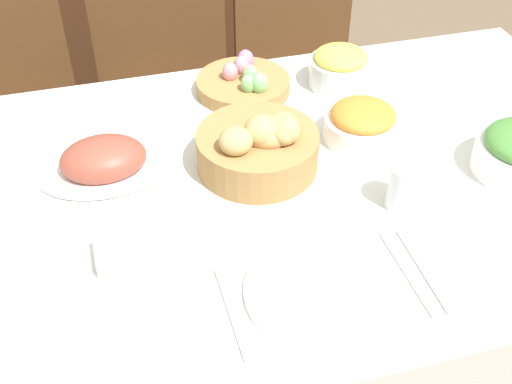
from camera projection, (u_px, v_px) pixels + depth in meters
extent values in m
cube|color=silver|center=(238.00, 311.00, 1.52)|extent=(1.79, 0.96, 0.76)
cylinder|color=brown|center=(118.00, 223.00, 1.98)|extent=(0.03, 0.03, 0.46)
cylinder|color=brown|center=(242.00, 208.00, 2.03)|extent=(0.03, 0.03, 0.46)
cylinder|color=brown|center=(116.00, 149.00, 2.27)|extent=(0.03, 0.03, 0.46)
cylinder|color=brown|center=(225.00, 138.00, 2.32)|extent=(0.03, 0.03, 0.46)
cube|color=brown|center=(169.00, 117.00, 1.99)|extent=(0.46, 0.46, 0.02)
cube|color=brown|center=(158.00, 17.00, 1.99)|extent=(0.42, 0.06, 0.46)
cylinder|color=brown|center=(285.00, 200.00, 2.06)|extent=(0.03, 0.03, 0.46)
cylinder|color=brown|center=(390.00, 172.00, 2.17)|extent=(0.03, 0.03, 0.46)
cylinder|color=brown|center=(242.00, 135.00, 2.33)|extent=(0.03, 0.03, 0.46)
cylinder|color=brown|center=(337.00, 113.00, 2.44)|extent=(0.03, 0.03, 0.46)
cube|color=brown|center=(318.00, 95.00, 2.09)|extent=(0.46, 0.46, 0.02)
cube|color=brown|center=(295.00, 1.00, 2.08)|extent=(0.42, 0.06, 0.46)
cylinder|color=brown|center=(85.00, 236.00, 1.93)|extent=(0.03, 0.03, 0.46)
cylinder|color=brown|center=(86.00, 159.00, 2.22)|extent=(0.03, 0.03, 0.46)
cube|color=brown|center=(5.00, 142.00, 1.89)|extent=(0.45, 0.45, 0.02)
cube|color=#4C2D19|center=(77.00, 17.00, 2.55)|extent=(1.40, 0.44, 0.92)
cylinder|color=#9E7542|center=(257.00, 151.00, 1.30)|extent=(0.25, 0.25, 0.08)
ellipsoid|color=tan|center=(284.00, 127.00, 1.27)|extent=(0.08, 0.09, 0.06)
ellipsoid|color=tan|center=(236.00, 141.00, 1.22)|extent=(0.08, 0.08, 0.05)
ellipsoid|color=tan|center=(265.00, 137.00, 1.25)|extent=(0.10, 0.09, 0.05)
ellipsoid|color=tan|center=(262.00, 131.00, 1.25)|extent=(0.08, 0.08, 0.06)
ellipsoid|color=tan|center=(280.00, 130.00, 1.25)|extent=(0.07, 0.09, 0.05)
ellipsoid|color=tan|center=(286.00, 130.00, 1.24)|extent=(0.07, 0.08, 0.06)
cylinder|color=#9E7542|center=(243.00, 85.00, 1.53)|extent=(0.22, 0.22, 0.03)
ellipsoid|color=#7FCC7A|center=(251.00, 75.00, 1.50)|extent=(0.04, 0.04, 0.05)
ellipsoid|color=#7FCC7A|center=(259.00, 83.00, 1.47)|extent=(0.04, 0.04, 0.05)
ellipsoid|color=pink|center=(230.00, 72.00, 1.51)|extent=(0.04, 0.04, 0.05)
ellipsoid|color=#B27AD1|center=(246.00, 60.00, 1.56)|extent=(0.04, 0.04, 0.05)
ellipsoid|color=pink|center=(242.00, 66.00, 1.54)|extent=(0.04, 0.04, 0.05)
ellipsoid|color=#7FCC7A|center=(248.00, 84.00, 1.47)|extent=(0.04, 0.04, 0.05)
ellipsoid|color=white|center=(105.00, 169.00, 1.31)|extent=(0.27, 0.19, 0.01)
ellipsoid|color=brown|center=(103.00, 159.00, 1.29)|extent=(0.17, 0.13, 0.08)
cylinder|color=silver|center=(340.00, 72.00, 1.55)|extent=(0.15, 0.15, 0.07)
ellipsoid|color=#F4DB4C|center=(341.00, 57.00, 1.52)|extent=(0.13, 0.13, 0.05)
cylinder|color=white|center=(362.00, 128.00, 1.38)|extent=(0.16, 0.16, 0.05)
ellipsoid|color=orange|center=(363.00, 115.00, 1.36)|extent=(0.14, 0.14, 0.05)
cylinder|color=white|center=(322.00, 291.00, 1.06)|extent=(0.26, 0.26, 0.01)
cube|color=#B7B7BC|center=(231.00, 311.00, 1.03)|extent=(0.01, 0.20, 0.00)
cube|color=#B7B7BC|center=(407.00, 273.00, 1.09)|extent=(0.01, 0.20, 0.00)
cube|color=#B7B7BC|center=(423.00, 270.00, 1.10)|extent=(0.01, 0.20, 0.00)
cylinder|color=silver|center=(405.00, 187.00, 1.20)|extent=(0.07, 0.07, 0.09)
cube|color=white|center=(130.00, 251.00, 1.11)|extent=(0.12, 0.07, 0.03)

